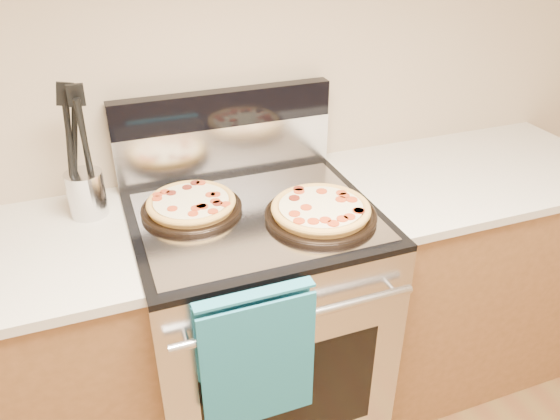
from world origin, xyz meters
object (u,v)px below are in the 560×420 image
object	(u,v)px
pepperoni_pizza_front	(321,211)
utensil_crock	(87,194)
pepperoni_pizza_back	(191,205)
range_body	(257,326)

from	to	relation	value
pepperoni_pizza_front	utensil_crock	distance (m)	0.73
pepperoni_pizza_back	utensil_crock	size ratio (longest dim) A/B	2.15
pepperoni_pizza_back	utensil_crock	xyz separation A→B (m)	(-0.30, 0.12, 0.04)
range_body	pepperoni_pizza_back	size ratio (longest dim) A/B	2.91
pepperoni_pizza_back	utensil_crock	distance (m)	0.32
pepperoni_pizza_back	utensil_crock	world-z (taller)	utensil_crock
range_body	utensil_crock	distance (m)	0.74
pepperoni_pizza_back	range_body	bearing A→B (deg)	-21.25
range_body	pepperoni_pizza_back	world-z (taller)	pepperoni_pizza_back
pepperoni_pizza_back	pepperoni_pizza_front	size ratio (longest dim) A/B	0.91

